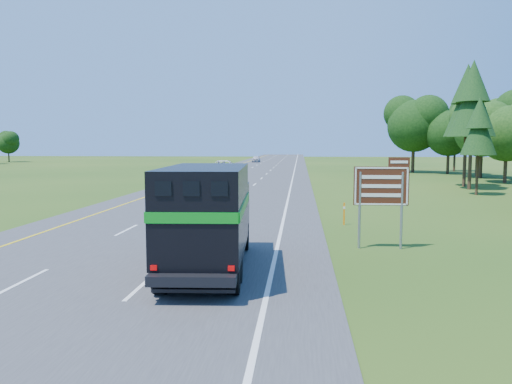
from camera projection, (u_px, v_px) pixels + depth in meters
ground at (47, 307)px, 12.65m from camera, size 300.00×300.00×0.00m
road at (249, 177)px, 62.22m from camera, size 15.00×260.00×0.04m
lane_markings at (249, 177)px, 62.22m from camera, size 11.15×260.00×0.01m
horse_truck at (208, 215)px, 16.08m from camera, size 2.84×7.79×3.39m
white_suv at (223, 168)px, 66.07m from camera, size 3.18×6.76×1.87m
far_car at (256, 159)px, 111.46m from camera, size 1.73×4.17×1.41m
exit_sign at (382, 190)px, 19.48m from camera, size 2.13×0.11×3.61m
delineator at (344, 213)px, 25.40m from camera, size 0.09×0.05×1.15m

